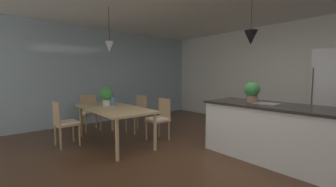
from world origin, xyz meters
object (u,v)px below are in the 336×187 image
(potted_plant_on_island, at_px, (252,91))
(potted_plant_on_table, at_px, (107,95))
(chair_far_left, at_px, (138,112))
(vase_on_dining_table, at_px, (113,101))
(refrigerator, at_px, (336,95))
(chair_window_end, at_px, (90,111))
(kitchen_island, at_px, (271,131))
(chair_near_left, at_px, (64,122))
(dining_table, at_px, (114,111))
(chair_far_right, at_px, (160,118))

(potted_plant_on_island, relative_size, potted_plant_on_table, 0.90)
(chair_far_left, bearing_deg, potted_plant_on_island, 16.77)
(potted_plant_on_island, xyz_separation_m, vase_on_dining_table, (-2.34, -1.46, -0.27))
(refrigerator, relative_size, vase_on_dining_table, 9.61)
(potted_plant_on_island, bearing_deg, chair_window_end, -155.10)
(chair_far_left, bearing_deg, kitchen_island, 14.81)
(refrigerator, bearing_deg, potted_plant_on_table, -132.16)
(chair_near_left, distance_m, chair_far_left, 1.65)
(dining_table, xyz_separation_m, chair_far_left, (-0.43, 0.82, -0.18))
(kitchen_island, xyz_separation_m, potted_plant_on_table, (-2.78, -1.56, 0.48))
(dining_table, relative_size, chair_near_left, 2.20)
(chair_window_end, height_order, potted_plant_on_island, potted_plant_on_island)
(chair_window_end, xyz_separation_m, chair_far_left, (0.89, 0.82, 0.00))
(refrigerator, relative_size, potted_plant_on_island, 5.39)
(chair_far_left, relative_size, potted_plant_on_table, 2.22)
(chair_far_left, bearing_deg, dining_table, -62.20)
(chair_far_right, distance_m, kitchen_island, 2.12)
(refrigerator, bearing_deg, vase_on_dining_table, -132.22)
(chair_near_left, bearing_deg, chair_far_right, 62.49)
(chair_near_left, height_order, kitchen_island, kitchen_island)
(chair_far_left, height_order, potted_plant_on_island, potted_plant_on_island)
(vase_on_dining_table, bearing_deg, potted_plant_on_island, 31.95)
(chair_near_left, xyz_separation_m, kitchen_island, (2.84, 2.40, -0.01))
(vase_on_dining_table, bearing_deg, potted_plant_on_table, -130.31)
(dining_table, xyz_separation_m, refrigerator, (2.84, 3.55, 0.29))
(chair_window_end, bearing_deg, kitchen_island, 22.82)
(refrigerator, height_order, potted_plant_on_island, refrigerator)
(chair_far_left, height_order, vase_on_dining_table, vase_on_dining_table)
(dining_table, relative_size, refrigerator, 1.00)
(potted_plant_on_island, bearing_deg, kitchen_island, 0.00)
(chair_near_left, relative_size, vase_on_dining_table, 4.39)
(refrigerator, bearing_deg, chair_near_left, -126.74)
(chair_far_right, xyz_separation_m, potted_plant_on_table, (-0.80, -0.81, 0.47))
(chair_near_left, relative_size, kitchen_island, 0.42)
(chair_far_right, height_order, potted_plant_on_table, potted_plant_on_table)
(chair_near_left, xyz_separation_m, potted_plant_on_island, (2.49, 2.40, 0.62))
(chair_window_end, relative_size, kitchen_island, 0.42)
(chair_near_left, distance_m, chair_far_right, 1.86)
(chair_window_end, xyz_separation_m, kitchen_island, (3.74, 1.57, -0.01))
(refrigerator, bearing_deg, chair_far_right, -131.45)
(chair_far_left, bearing_deg, vase_on_dining_table, -77.48)
(refrigerator, xyz_separation_m, potted_plant_on_island, (-0.77, -1.97, 0.14))
(dining_table, relative_size, potted_plant_on_island, 5.41)
(chair_far_left, distance_m, potted_plant_on_table, 0.94)
(refrigerator, xyz_separation_m, vase_on_dining_table, (-3.12, -3.44, -0.13))
(chair_far_right, bearing_deg, potted_plant_on_table, -134.46)
(kitchen_island, bearing_deg, potted_plant_on_island, -180.00)
(chair_far_left, relative_size, kitchen_island, 0.42)
(potted_plant_on_island, distance_m, potted_plant_on_table, 2.89)
(dining_table, height_order, potted_plant_on_table, potted_plant_on_table)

